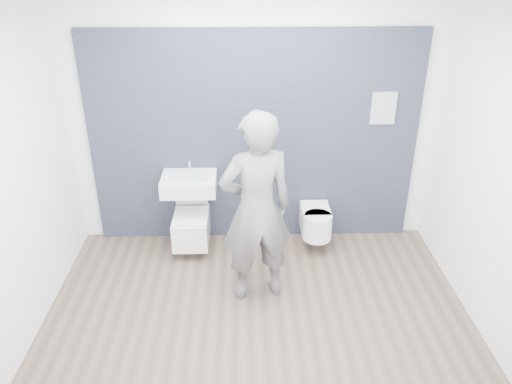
{
  "coord_description": "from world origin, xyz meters",
  "views": [
    {
      "loc": [
        -0.11,
        -3.69,
        3.16
      ],
      "look_at": [
        0.0,
        0.6,
        1.0
      ],
      "focal_mm": 35.0,
      "sensor_mm": 36.0,
      "label": 1
    }
  ],
  "objects_px": {
    "toilet_rounded": "(316,222)",
    "washbasin": "(189,183)",
    "visitor": "(256,209)",
    "toilet_square": "(191,226)"
  },
  "relations": [
    {
      "from": "visitor",
      "to": "toilet_rounded",
      "type": "bearing_deg",
      "value": -144.47
    },
    {
      "from": "washbasin",
      "to": "toilet_square",
      "type": "relative_size",
      "value": 0.85
    },
    {
      "from": "washbasin",
      "to": "toilet_rounded",
      "type": "xyz_separation_m",
      "value": [
        1.41,
        -0.05,
        -0.47
      ]
    },
    {
      "from": "toilet_square",
      "to": "washbasin",
      "type": "bearing_deg",
      "value": 90.0
    },
    {
      "from": "toilet_square",
      "to": "toilet_rounded",
      "type": "distance_m",
      "value": 1.41
    },
    {
      "from": "toilet_rounded",
      "to": "washbasin",
      "type": "bearing_deg",
      "value": 177.78
    },
    {
      "from": "washbasin",
      "to": "toilet_rounded",
      "type": "distance_m",
      "value": 1.49
    },
    {
      "from": "toilet_rounded",
      "to": "visitor",
      "type": "xyz_separation_m",
      "value": [
        -0.7,
        -0.82,
        0.62
      ]
    },
    {
      "from": "toilet_rounded",
      "to": "visitor",
      "type": "relative_size",
      "value": 0.29
    },
    {
      "from": "washbasin",
      "to": "visitor",
      "type": "distance_m",
      "value": 1.14
    }
  ]
}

